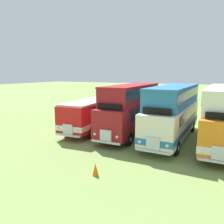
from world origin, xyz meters
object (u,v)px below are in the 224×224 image
bus_second_in_row (131,107)px  cone_near_end (95,169)px  bus_third_in_row (174,110)px  bus_first_in_row (97,111)px  bus_fourth_in_row (224,113)px

bus_second_in_row → cone_near_end: (1.41, -9.00, -2.12)m
bus_second_in_row → cone_near_end: 9.35m
bus_second_in_row → bus_third_in_row: 3.78m
bus_first_in_row → bus_fourth_in_row: (11.33, -0.21, 0.72)m
bus_third_in_row → cone_near_end: bus_third_in_row is taller
bus_third_in_row → bus_fourth_in_row: (3.77, 0.13, 0.00)m
bus_first_in_row → bus_second_in_row: 3.85m
bus_first_in_row → bus_fourth_in_row: 11.36m
bus_fourth_in_row → cone_near_end: 11.15m
bus_third_in_row → cone_near_end: 9.47m
bus_third_in_row → cone_near_end: bearing=-104.9°
bus_first_in_row → cone_near_end: 10.71m
bus_fourth_in_row → cone_near_end: bearing=-124.1°
cone_near_end → bus_third_in_row: bearing=75.1°
bus_third_in_row → bus_second_in_row: bearing=178.9°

